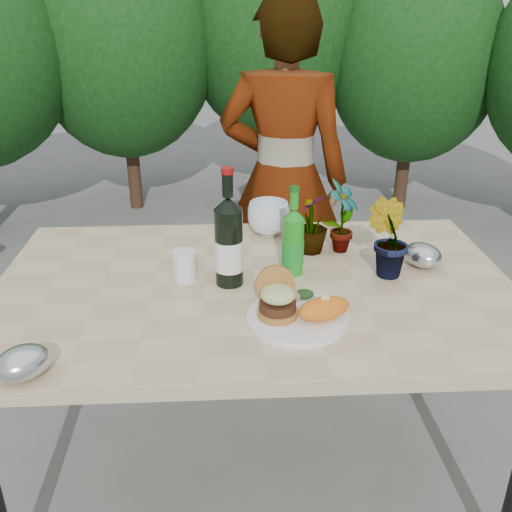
{
  "coord_description": "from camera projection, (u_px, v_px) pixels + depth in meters",
  "views": [
    {
      "loc": [
        -0.08,
        -1.56,
        1.57
      ],
      "look_at": [
        0.0,
        -0.08,
        0.88
      ],
      "focal_mm": 40.0,
      "sensor_mm": 36.0,
      "label": 1
    }
  ],
  "objects": [
    {
      "name": "ground",
      "position": [
        255.0,
        465.0,
        2.08
      ],
      "size": [
        80.0,
        80.0,
        0.0
      ],
      "primitive_type": "plane",
      "color": "slate",
      "rests_on": "ground"
    },
    {
      "name": "patio_table",
      "position": [
        255.0,
        299.0,
        1.78
      ],
      "size": [
        1.6,
        1.0,
        0.75
      ],
      "color": "#D1B48B",
      "rests_on": "ground"
    },
    {
      "name": "shrub_hedge",
      "position": [
        290.0,
        76.0,
        3.1
      ],
      "size": [
        6.87,
        5.16,
        2.14
      ],
      "color": "#382316",
      "rests_on": "ground"
    },
    {
      "name": "dinner_plate",
      "position": [
        298.0,
        318.0,
        1.56
      ],
      "size": [
        0.28,
        0.28,
        0.01
      ],
      "primitive_type": "cylinder",
      "color": "white",
      "rests_on": "patio_table"
    },
    {
      "name": "burger_stack",
      "position": [
        277.0,
        298.0,
        1.55
      ],
      "size": [
        0.11,
        0.16,
        0.11
      ],
      "color": "#B7722D",
      "rests_on": "dinner_plate"
    },
    {
      "name": "sweet_potato",
      "position": [
        324.0,
        309.0,
        1.53
      ],
      "size": [
        0.17,
        0.12,
        0.06
      ],
      "primitive_type": "ellipsoid",
      "rotation": [
        0.0,
        0.0,
        0.35
      ],
      "color": "orange",
      "rests_on": "dinner_plate"
    },
    {
      "name": "grilled_veg",
      "position": [
        300.0,
        295.0,
        1.64
      ],
      "size": [
        0.08,
        0.05,
        0.03
      ],
      "color": "olive",
      "rests_on": "dinner_plate"
    },
    {
      "name": "wine_bottle",
      "position": [
        229.0,
        243.0,
        1.7
      ],
      "size": [
        0.09,
        0.09,
        0.37
      ],
      "rotation": [
        0.0,
        0.0,
        -0.33
      ],
      "color": "black",
      "rests_on": "patio_table"
    },
    {
      "name": "sparkling_water",
      "position": [
        293.0,
        243.0,
        1.78
      ],
      "size": [
        0.07,
        0.07,
        0.29
      ],
      "rotation": [
        0.0,
        0.0,
        0.2
      ],
      "color": "#1A911B",
      "rests_on": "patio_table"
    },
    {
      "name": "plastic_cup",
      "position": [
        185.0,
        266.0,
        1.76
      ],
      "size": [
        0.07,
        0.07,
        0.09
      ],
      "primitive_type": "cylinder",
      "color": "white",
      "rests_on": "patio_table"
    },
    {
      "name": "seedling_left",
      "position": [
        342.0,
        217.0,
        1.92
      ],
      "size": [
        0.15,
        0.16,
        0.25
      ],
      "primitive_type": "imported",
      "rotation": [
        0.0,
        0.0,
        0.92
      ],
      "color": "#22511B",
      "rests_on": "patio_table"
    },
    {
      "name": "seedling_mid",
      "position": [
        388.0,
        239.0,
        1.77
      ],
      "size": [
        0.17,
        0.17,
        0.24
      ],
      "primitive_type": "imported",
      "rotation": [
        0.0,
        0.0,
        2.39
      ],
      "color": "#295D20",
      "rests_on": "patio_table"
    },
    {
      "name": "seedling_right",
      "position": [
        311.0,
        224.0,
        1.93
      ],
      "size": [
        0.16,
        0.16,
        0.2
      ],
      "primitive_type": "imported",
      "rotation": [
        0.0,
        0.0,
        4.08
      ],
      "color": "#20551D",
      "rests_on": "patio_table"
    },
    {
      "name": "blue_bowl",
      "position": [
        269.0,
        218.0,
        2.1
      ],
      "size": [
        0.17,
        0.17,
        0.12
      ],
      "primitive_type": "imported",
      "rotation": [
        0.0,
        0.0,
        0.14
      ],
      "color": "white",
      "rests_on": "patio_table"
    },
    {
      "name": "foil_packet_left",
      "position": [
        23.0,
        363.0,
        1.32
      ],
      "size": [
        0.17,
        0.17,
        0.08
      ],
      "primitive_type": "ellipsoid",
      "rotation": [
        0.0,
        0.0,
        0.66
      ],
      "color": "silver",
      "rests_on": "patio_table"
    },
    {
      "name": "foil_packet_right",
      "position": [
        423.0,
        255.0,
        1.85
      ],
      "size": [
        0.16,
        0.17,
        0.08
      ],
      "primitive_type": "ellipsoid",
      "rotation": [
        0.0,
        0.0,
        2.09
      ],
      "color": "#BABDC2",
      "rests_on": "patio_table"
    },
    {
      "name": "person",
      "position": [
        284.0,
        180.0,
        2.56
      ],
      "size": [
        0.65,
        0.5,
        1.6
      ],
      "primitive_type": "imported",
      "rotation": [
        0.0,
        0.0,
        2.92
      ],
      "color": "#A67453",
      "rests_on": "ground"
    }
  ]
}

